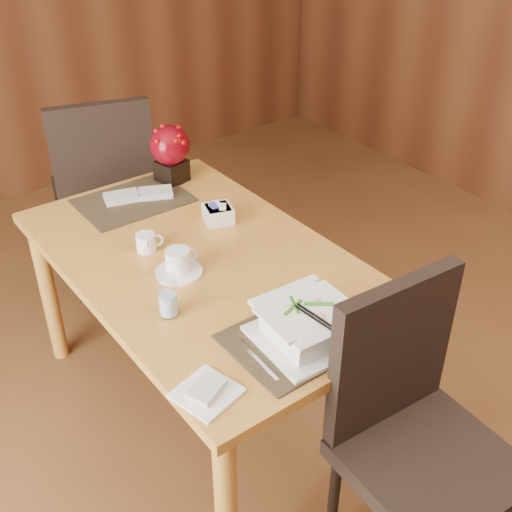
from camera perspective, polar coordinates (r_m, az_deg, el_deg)
ground at (r=2.53m, az=4.14°, el=-20.82°), size 6.00×6.00×0.00m
dining_table at (r=2.41m, az=-4.53°, el=-2.11°), size 0.90×1.50×0.75m
placemat_near at (r=2.00m, az=4.07°, el=-7.06°), size 0.45×0.33×0.01m
placemat_far at (r=2.77m, az=-10.86°, el=4.87°), size 0.45×0.33×0.01m
soup_setting at (r=1.95m, az=4.55°, el=-6.12°), size 0.31×0.31×0.12m
coffee_cup at (r=2.26m, az=-6.92°, el=-0.68°), size 0.17×0.17×0.09m
water_glass at (r=2.05m, az=-7.86°, el=-3.54°), size 0.08×0.08×0.15m
creamer_jug at (r=2.41m, az=-9.75°, el=1.20°), size 0.12×0.12×0.07m
sugar_caddy at (r=2.56m, az=-3.38°, el=3.74°), size 0.14×0.14×0.07m
berry_decor at (r=2.86m, az=-7.64°, el=9.28°), size 0.18×0.18×0.26m
napkins_far at (r=2.78m, az=-10.18°, el=5.40°), size 0.30×0.20×0.03m
bread_plate at (r=1.81m, az=-4.41°, el=-12.07°), size 0.19×0.19×0.01m
near_chair at (r=2.04m, az=13.81°, el=-14.16°), size 0.50×0.51×1.01m
far_chair at (r=3.30m, az=-13.31°, el=6.21°), size 0.61×0.61×1.05m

